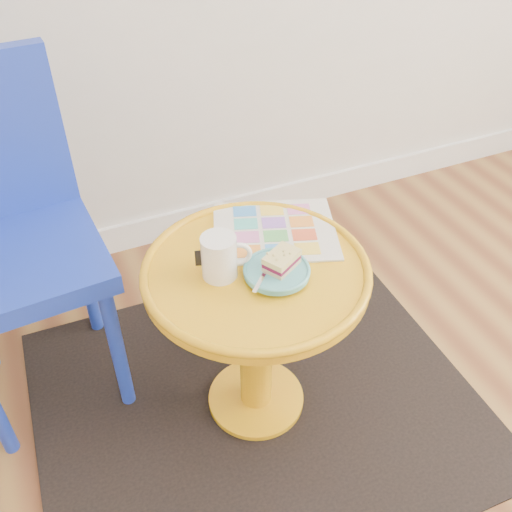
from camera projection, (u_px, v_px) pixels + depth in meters
name	position (u px, v px, depth m)	size (l,w,h in m)	color
room_walls	(80.00, 482.00, 1.50)	(4.00, 4.00, 4.00)	silver
rug	(256.00, 400.00, 1.76)	(1.30, 1.10, 0.01)	black
side_table	(256.00, 312.00, 1.52)	(0.57, 0.57, 0.54)	orange
chair	(6.00, 226.00, 1.51)	(0.47, 0.47, 0.99)	#1C35B8
newspaper	(275.00, 230.00, 1.54)	(0.33, 0.28, 0.01)	silver
mug	(220.00, 256.00, 1.36)	(0.12, 0.09, 0.11)	white
plate	(277.00, 271.00, 1.38)	(0.16, 0.16, 0.02)	#53AAB0
cake_slice	(282.00, 260.00, 1.38)	(0.11, 0.09, 0.04)	#D3BC8C
fork	(265.00, 272.00, 1.37)	(0.11, 0.11, 0.00)	silver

